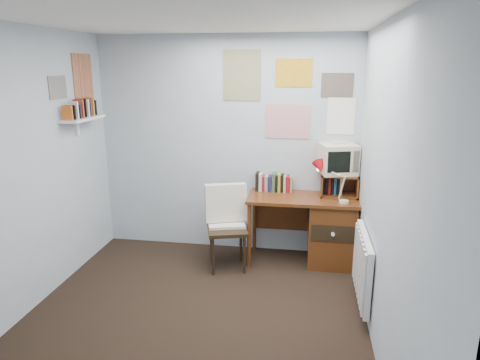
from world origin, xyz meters
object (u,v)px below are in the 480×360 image
(crt_tv, at_px, (338,157))
(wall_shelf, at_px, (83,119))
(tv_riser, at_px, (339,185))
(desk_chair, at_px, (227,230))
(radiator, at_px, (363,266))
(desk, at_px, (326,228))
(desk_lamp, at_px, (345,186))

(crt_tv, bearing_deg, wall_shelf, 175.17)
(tv_riser, bearing_deg, wall_shelf, -169.68)
(desk_chair, height_order, radiator, desk_chair)
(desk, xyz_separation_m, radiator, (0.29, -0.93, 0.01))
(radiator, bearing_deg, wall_shelf, 169.11)
(desk, distance_m, radiator, 0.97)
(tv_riser, bearing_deg, desk_lamp, -81.24)
(crt_tv, bearing_deg, tv_riser, -49.74)
(desk, xyz_separation_m, desk_lamp, (0.16, -0.15, 0.54))
(wall_shelf, bearing_deg, radiator, -10.89)
(tv_riser, relative_size, radiator, 0.50)
(crt_tv, relative_size, radiator, 0.47)
(desk, bearing_deg, crt_tv, 55.69)
(desk_lamp, bearing_deg, desk_chair, -165.30)
(desk_lamp, bearing_deg, radiator, -73.01)
(desk, relative_size, wall_shelf, 1.94)
(desk_chair, relative_size, radiator, 1.10)
(desk_chair, relative_size, wall_shelf, 1.43)
(desk_lamp, height_order, tv_riser, desk_lamp)
(desk, bearing_deg, radiator, -72.76)
(desk, relative_size, tv_riser, 3.00)
(desk, xyz_separation_m, wall_shelf, (-2.57, -0.38, 1.21))
(desk, bearing_deg, desk_chair, -163.98)
(desk, distance_m, desk_lamp, 0.59)
(wall_shelf, bearing_deg, crt_tv, 10.85)
(crt_tv, bearing_deg, desk, -139.98)
(tv_riser, bearing_deg, desk_chair, -160.62)
(desk_lamp, bearing_deg, crt_tv, 111.47)
(crt_tv, height_order, wall_shelf, wall_shelf)
(desk, height_order, radiator, desk)
(tv_riser, relative_size, wall_shelf, 0.65)
(desk, relative_size, radiator, 1.50)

